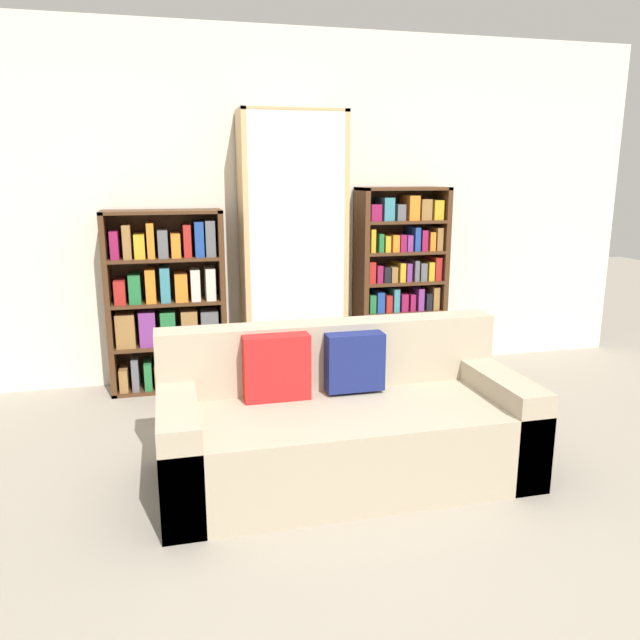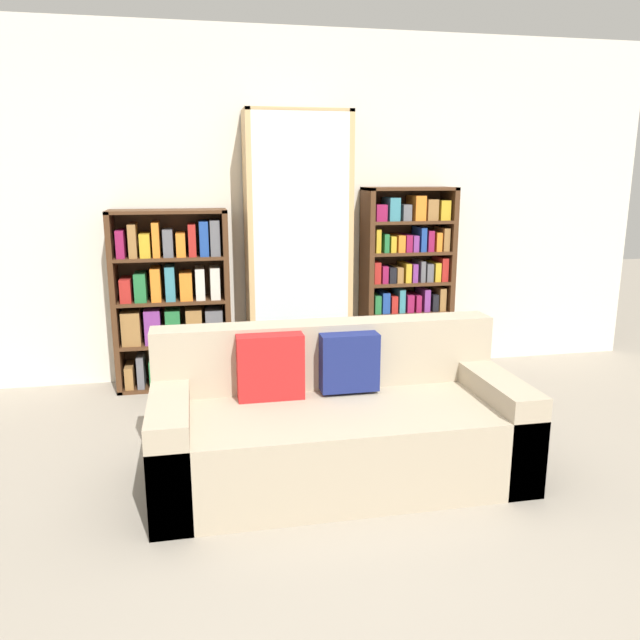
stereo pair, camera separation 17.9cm
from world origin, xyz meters
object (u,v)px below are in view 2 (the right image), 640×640
bookshelf_right (407,284)px  wine_bottle (361,388)px  bookshelf_left (173,303)px  display_cabinet (298,250)px  couch (336,425)px

bookshelf_right → wine_bottle: 1.15m
bookshelf_right → bookshelf_left: bearing=-180.0°
display_cabinet → couch: bearing=-92.5°
couch → bookshelf_right: bookshelf_right is taller
couch → display_cabinet: bearing=87.5°
wine_bottle → bookshelf_left: bearing=148.1°
display_cabinet → wine_bottle: bearing=-68.4°
bookshelf_left → bookshelf_right: bookshelf_right is taller
couch → bookshelf_right: 2.01m
bookshelf_left → wine_bottle: bearing=-31.9°
display_cabinet → wine_bottle: 1.22m
wine_bottle → display_cabinet: bearing=111.6°
bookshelf_left → wine_bottle: size_ratio=3.54×
display_cabinet → bookshelf_right: 0.95m
bookshelf_left → couch: bearing=-62.2°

